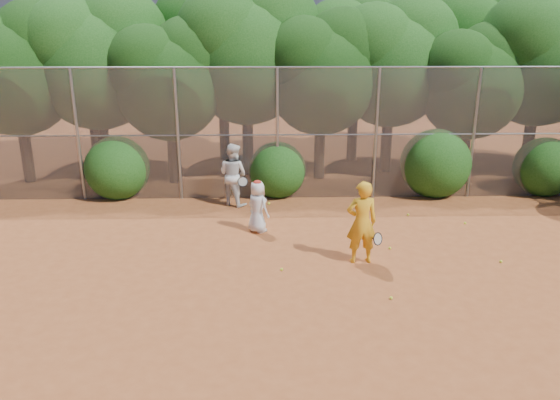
{
  "coord_description": "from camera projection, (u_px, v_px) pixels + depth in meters",
  "views": [
    {
      "loc": [
        -1.29,
        -10.26,
        5.41
      ],
      "look_at": [
        -1.0,
        2.5,
        1.1
      ],
      "focal_mm": 35.0,
      "sensor_mm": 36.0,
      "label": 1
    }
  ],
  "objects": [
    {
      "name": "ball_4",
      "position": [
        282.0,
        269.0,
        12.2
      ],
      "size": [
        0.07,
        0.07,
        0.07
      ],
      "primitive_type": "sphere",
      "color": "#C6D627",
      "rests_on": "ground"
    },
    {
      "name": "tree_5",
      "position": [
        393.0,
        58.0,
        18.81
      ],
      "size": [
        4.51,
        3.92,
        6.17
      ],
      "color": "black",
      "rests_on": "ground"
    },
    {
      "name": "bush_3",
      "position": [
        545.0,
        164.0,
        17.3
      ],
      "size": [
        1.9,
        1.9,
        1.9
      ],
      "primitive_type": "sphere",
      "color": "#164210",
      "rests_on": "ground"
    },
    {
      "name": "tree_6",
      "position": [
        473.0,
        78.0,
        18.09
      ],
      "size": [
        3.86,
        3.36,
        5.29
      ],
      "color": "black",
      "rests_on": "ground"
    },
    {
      "name": "bush_1",
      "position": [
        277.0,
        167.0,
        17.13
      ],
      "size": [
        1.8,
        1.8,
        1.8
      ],
      "primitive_type": "sphere",
      "color": "#164210",
      "rests_on": "ground"
    },
    {
      "name": "ball_5",
      "position": [
        408.0,
        215.0,
        15.56
      ],
      "size": [
        0.07,
        0.07,
        0.07
      ],
      "primitive_type": "sphere",
      "color": "#C6D627",
      "rests_on": "ground"
    },
    {
      "name": "tree_3",
      "position": [
        248.0,
        48.0,
        18.4
      ],
      "size": [
        4.89,
        4.26,
        6.7
      ],
      "color": "black",
      "rests_on": "ground"
    },
    {
      "name": "ball_3",
      "position": [
        501.0,
        261.0,
        12.59
      ],
      "size": [
        0.07,
        0.07,
        0.07
      ],
      "primitive_type": "sphere",
      "color": "#C6D627",
      "rests_on": "ground"
    },
    {
      "name": "bush_2",
      "position": [
        436.0,
        160.0,
        17.18
      ],
      "size": [
        2.2,
        2.2,
        2.2
      ],
      "primitive_type": "sphere",
      "color": "#164210",
      "rests_on": "ground"
    },
    {
      "name": "tree_10",
      "position": [
        223.0,
        38.0,
        20.39
      ],
      "size": [
        5.15,
        4.48,
        7.06
      ],
      "color": "black",
      "rests_on": "ground"
    },
    {
      "name": "player_white",
      "position": [
        233.0,
        174.0,
        16.24
      ],
      "size": [
        1.15,
        1.1,
        1.87
      ],
      "rotation": [
        0.0,
        0.0,
        2.54
      ],
      "color": "silver",
      "rests_on": "ground"
    },
    {
      "name": "player_teen",
      "position": [
        258.0,
        206.0,
        14.22
      ],
      "size": [
        0.79,
        0.79,
        1.41
      ],
      "rotation": [
        0.0,
        0.0,
        2.37
      ],
      "color": "silver",
      "rests_on": "ground"
    },
    {
      "name": "tree_2",
      "position": [
        170.0,
        76.0,
        17.65
      ],
      "size": [
        3.99,
        3.47,
        5.47
      ],
      "color": "black",
      "rests_on": "ground"
    },
    {
      "name": "fence_back",
      "position": [
        306.0,
        133.0,
        16.5
      ],
      "size": [
        20.05,
        0.09,
        4.03
      ],
      "color": "gray",
      "rests_on": "ground"
    },
    {
      "name": "tree_7",
      "position": [
        543.0,
        51.0,
        18.46
      ],
      "size": [
        4.77,
        4.14,
        6.53
      ],
      "color": "black",
      "rests_on": "ground"
    },
    {
      "name": "ball_1",
      "position": [
        465.0,
        223.0,
        14.93
      ],
      "size": [
        0.07,
        0.07,
        0.07
      ],
      "primitive_type": "sphere",
      "color": "#C6D627",
      "rests_on": "ground"
    },
    {
      "name": "bush_0",
      "position": [
        117.0,
        165.0,
        16.99
      ],
      "size": [
        2.0,
        2.0,
        2.0
      ],
      "primitive_type": "sphere",
      "color": "#164210",
      "rests_on": "ground"
    },
    {
      "name": "tree_12",
      "position": [
        472.0,
        41.0,
        20.82
      ],
      "size": [
        5.02,
        4.37,
        6.88
      ],
      "color": "black",
      "rests_on": "ground"
    },
    {
      "name": "tree_4",
      "position": [
        323.0,
        69.0,
        18.08
      ],
      "size": [
        4.19,
        3.64,
        5.73
      ],
      "color": "black",
      "rests_on": "ground"
    },
    {
      "name": "ball_2",
      "position": [
        391.0,
        298.0,
        10.96
      ],
      "size": [
        0.07,
        0.07,
        0.07
      ],
      "primitive_type": "sphere",
      "color": "#C6D627",
      "rests_on": "ground"
    },
    {
      "name": "tree_9",
      "position": [
        88.0,
        47.0,
        20.18
      ],
      "size": [
        4.83,
        4.2,
        6.62
      ],
      "color": "black",
      "rests_on": "ground"
    },
    {
      "name": "player_yellow",
      "position": [
        362.0,
        222.0,
        12.35
      ],
      "size": [
        0.87,
        0.6,
        1.95
      ],
      "rotation": [
        0.0,
        0.0,
        3.22
      ],
      "color": "gold",
      "rests_on": "ground"
    },
    {
      "name": "tree_0",
      "position": [
        15.0,
        64.0,
        17.62
      ],
      "size": [
        4.38,
        3.81,
        6.0
      ],
      "color": "black",
      "rests_on": "ground"
    },
    {
      "name": "ball_0",
      "position": [
        390.0,
        248.0,
        13.32
      ],
      "size": [
        0.07,
        0.07,
        0.07
      ],
      "primitive_type": "sphere",
      "color": "#C6D627",
      "rests_on": "ground"
    },
    {
      "name": "ground",
      "position": [
        330.0,
        287.0,
        11.47
      ],
      "size": [
        80.0,
        80.0,
        0.0
      ],
      "primitive_type": "plane",
      "color": "brown",
      "rests_on": "ground"
    },
    {
      "name": "tree_11",
      "position": [
        357.0,
        51.0,
        20.26
      ],
      "size": [
        4.64,
        4.03,
        6.35
      ],
      "color": "black",
      "rests_on": "ground"
    },
    {
      "name": "tree_1",
      "position": [
        97.0,
        56.0,
        18.08
      ],
      "size": [
        4.64,
        4.03,
        6.35
      ],
      "color": "black",
      "rests_on": "ground"
    }
  ]
}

